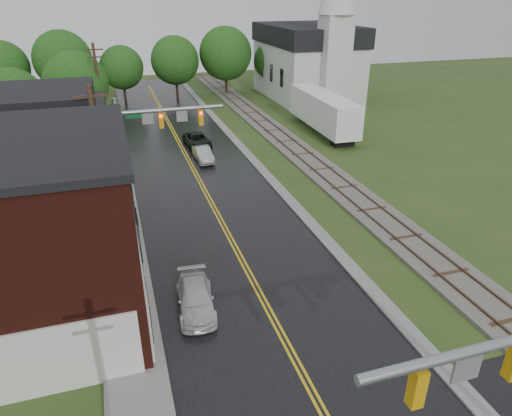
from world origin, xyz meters
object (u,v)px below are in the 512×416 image
tree_left_c (15,105)px  pickup_white (196,298)px  semi_trailer (323,110)px  tree_left_e (78,86)px  church (311,54)px  utility_pole_b (100,161)px  suv_dark (197,140)px  traffic_signal_far (151,129)px  utility_pole_c (99,89)px  sedan_silver (203,154)px

tree_left_c → pickup_white: tree_left_c is taller
semi_trailer → tree_left_e: bearing=162.3°
church → tree_left_e: size_ratio=2.45×
church → utility_pole_b: size_ratio=2.22×
tree_left_e → suv_dark: size_ratio=1.84×
semi_trailer → pickup_white: bearing=-125.8°
tree_left_c → traffic_signal_far: bearing=-51.2°
tree_left_c → church: bearing=22.2°
utility_pole_b → suv_dark: utility_pole_b is taller
suv_dark → pickup_white: size_ratio=1.10×
church → pickup_white: bearing=-119.8°
tree_left_e → semi_trailer: (23.69, -7.58, -2.48)m
pickup_white → semi_trailer: semi_trailer is taller
utility_pole_c → church: bearing=20.0°
utility_pole_b → pickup_white: bearing=-67.5°
utility_pole_b → semi_trailer: bearing=37.0°
traffic_signal_far → utility_pole_b: bearing=-123.7°
sedan_silver → pickup_white: sedan_silver is taller
church → pickup_white: size_ratio=4.96×
church → tree_left_c: size_ratio=2.61×
suv_dark → semi_trailer: (13.35, 0.79, 1.72)m
utility_pole_c → suv_dark: size_ratio=2.03×
utility_pole_c → suv_dark: 11.29m
church → tree_left_e: (-28.85, -7.84, -1.02)m
tree_left_c → pickup_white: (10.65, -26.61, -3.93)m
tree_left_e → semi_trailer: bearing=-17.7°
church → traffic_signal_far: church is taller
pickup_white → suv_dark: bearing=84.3°
utility_pole_b → tree_left_e: bearing=94.9°
sedan_silver → semi_trailer: 14.61m
traffic_signal_far → semi_trailer: traffic_signal_far is taller
tree_left_e → pickup_white: bearing=-80.2°
tree_left_e → sedan_silver: (10.07, -12.55, -4.21)m
suv_dark → sedan_silver: (-0.28, -4.18, -0.02)m
utility_pole_c → pickup_white: (3.60, -30.71, -4.14)m
church → sedan_silver: size_ratio=5.48×
pickup_white → utility_pole_b: bearing=117.7°
utility_pole_b → tree_left_e: size_ratio=1.10×
utility_pole_b → tree_left_c: 19.24m
utility_pole_b → sedan_silver: (8.02, 11.35, -4.12)m
suv_dark → pickup_white: 24.70m
tree_left_c → tree_left_e: size_ratio=0.94×
utility_pole_b → suv_dark: 18.08m
utility_pole_c → suv_dark: utility_pole_c is taller
utility_pole_b → utility_pole_c: same height
church → traffic_signal_far: 35.59m
utility_pole_c → tree_left_c: utility_pole_c is taller
utility_pole_b → tree_left_e: utility_pole_b is taller
pickup_white → semi_trailer: bearing=59.5°
suv_dark → sedan_silver: 4.19m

